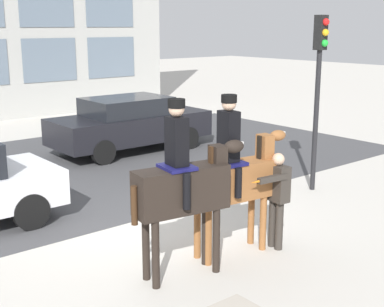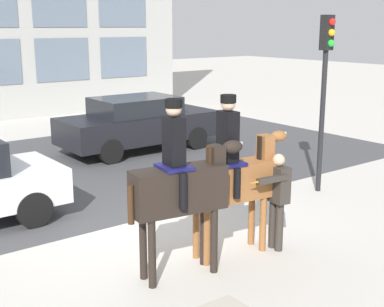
% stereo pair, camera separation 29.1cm
% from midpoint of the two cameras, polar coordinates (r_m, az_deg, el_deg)
% --- Properties ---
extents(ground_plane, '(80.00, 80.00, 0.00)m').
position_cam_midpoint_polar(ground_plane, '(9.73, -4.06, -8.15)').
color(ground_plane, beige).
extents(road_surface, '(19.40, 8.50, 0.01)m').
position_cam_midpoint_polar(road_surface, '(13.76, -15.02, -2.05)').
color(road_surface, '#444447').
rests_on(road_surface, ground_plane).
extents(mounted_horse_lead, '(1.84, 0.66, 2.62)m').
position_cam_midpoint_polar(mounted_horse_lead, '(7.58, -0.12, -3.41)').
color(mounted_horse_lead, black).
rests_on(mounted_horse_lead, ground_plane).
extents(mounted_horse_companion, '(1.90, 0.65, 2.58)m').
position_cam_midpoint_polar(mounted_horse_companion, '(8.37, 5.37, -2.41)').
color(mounted_horse_companion, brown).
rests_on(mounted_horse_companion, ground_plane).
extents(pedestrian_bystander, '(0.86, 0.43, 1.61)m').
position_cam_midpoint_polar(pedestrian_bystander, '(8.73, 9.99, -4.30)').
color(pedestrian_bystander, '#332D28').
rests_on(pedestrian_bystander, ground_plane).
extents(street_car_far_lane, '(4.63, 1.96, 1.58)m').
position_cam_midpoint_polar(street_car_far_lane, '(15.62, -5.22, 3.28)').
color(street_car_far_lane, black).
rests_on(street_car_far_lane, ground_plane).
extents(traffic_light, '(0.24, 0.29, 3.80)m').
position_cam_midpoint_polar(traffic_light, '(11.79, 14.70, 8.09)').
color(traffic_light, black).
rests_on(traffic_light, ground_plane).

